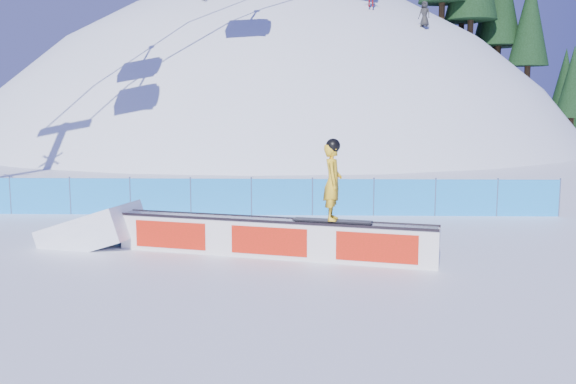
{
  "coord_description": "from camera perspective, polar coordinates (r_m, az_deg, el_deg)",
  "views": [
    {
      "loc": [
        2.74,
        -16.23,
        3.72
      ],
      "look_at": [
        2.3,
        0.67,
        1.32
      ],
      "focal_mm": 40.0,
      "sensor_mm": 36.0,
      "label": 1
    }
  ],
  "objects": [
    {
      "name": "treeline",
      "position": [
        63.03,
        19.57,
        13.88
      ],
      "size": [
        22.6,
        10.16,
        21.39
      ],
      "color": "#322014",
      "rests_on": "ground"
    },
    {
      "name": "snow_hill",
      "position": [
        62.21,
        -1.15,
        -12.33
      ],
      "size": [
        64.0,
        64.0,
        64.0
      ],
      "color": "white",
      "rests_on": "ground"
    },
    {
      "name": "snowboarder",
      "position": [
        14.81,
        3.99,
        0.98
      ],
      "size": [
        1.87,
        0.78,
        1.93
      ],
      "rotation": [
        0.0,
        0.0,
        1.48
      ],
      "color": "black",
      "rests_on": "rail_box"
    },
    {
      "name": "snow_ramp",
      "position": [
        17.57,
        -16.95,
        -4.49
      ],
      "size": [
        2.82,
        2.14,
        1.57
      ],
      "primitive_type": null,
      "rotation": [
        0.0,
        -0.31,
        -0.25
      ],
      "color": "white",
      "rests_on": "ground"
    },
    {
      "name": "ground",
      "position": [
        16.88,
        -7.92,
        -4.72
      ],
      "size": [
        160.0,
        160.0,
        0.0
      ],
      "primitive_type": "plane",
      "color": "white",
      "rests_on": "ground"
    },
    {
      "name": "safety_fence",
      "position": [
        21.15,
        -5.97,
        -0.43
      ],
      "size": [
        22.05,
        0.05,
        1.3
      ],
      "color": "#1A8DEB",
      "rests_on": "ground"
    },
    {
      "name": "rail_box",
      "position": [
        15.42,
        -1.44,
        -4.1
      ],
      "size": [
        7.74,
        2.47,
        0.94
      ],
      "rotation": [
        0.0,
        0.0,
        -0.25
      ],
      "color": "white",
      "rests_on": "ground"
    }
  ]
}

